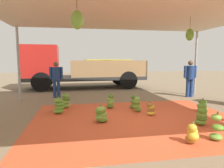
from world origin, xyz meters
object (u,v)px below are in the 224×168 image
object	(u,v)px
cargo_truck_main	(79,68)
banana_bunch_10	(216,128)
banana_bunch_6	(202,115)
banana_bunch_7	(66,101)
worker_0	(190,76)
banana_bunch_8	(59,106)
banana_bunch_5	(133,102)
banana_bunch_9	(151,109)
banana_bunch_3	(202,106)
banana_bunch_4	(137,105)
banana_bunch_2	(101,115)
banana_bunch_11	(110,102)
banana_bunch_0	(192,134)
worker_1	(56,77)

from	to	relation	value
cargo_truck_main	banana_bunch_10	bearing A→B (deg)	-72.65
banana_bunch_6	banana_bunch_7	size ratio (longest dim) A/B	1.13
cargo_truck_main	banana_bunch_6	bearing A→B (deg)	-68.85
worker_0	banana_bunch_8	bearing A→B (deg)	-160.86
banana_bunch_5	banana_bunch_6	size ratio (longest dim) A/B	0.84
banana_bunch_8	banana_bunch_9	world-z (taller)	banana_bunch_8
banana_bunch_3	banana_bunch_4	size ratio (longest dim) A/B	0.90
banana_bunch_3	banana_bunch_9	xyz separation A→B (m)	(-1.73, -0.10, -0.00)
banana_bunch_2	banana_bunch_5	xyz separation A→B (m)	(1.24, 1.29, 0.01)
banana_bunch_3	banana_bunch_8	distance (m)	4.42
banana_bunch_6	cargo_truck_main	size ratio (longest dim) A/B	0.09
banana_bunch_7	banana_bunch_10	world-z (taller)	banana_bunch_10
banana_bunch_11	banana_bunch_4	bearing A→B (deg)	-40.19
banana_bunch_0	banana_bunch_2	world-z (taller)	banana_bunch_2
banana_bunch_5	banana_bunch_9	size ratio (longest dim) A/B	1.21
worker_1	banana_bunch_4	bearing A→B (deg)	-48.14
banana_bunch_11	cargo_truck_main	world-z (taller)	cargo_truck_main
banana_bunch_8	worker_0	world-z (taller)	worker_0
banana_bunch_2	banana_bunch_11	bearing A→B (deg)	71.15
banana_bunch_3	banana_bunch_5	world-z (taller)	banana_bunch_5
banana_bunch_8	banana_bunch_5	bearing A→B (deg)	5.18
banana_bunch_3	banana_bunch_6	bearing A→B (deg)	-124.90
banana_bunch_3	banana_bunch_5	bearing A→B (deg)	158.28
cargo_truck_main	worker_0	world-z (taller)	cargo_truck_main
banana_bunch_2	banana_bunch_9	world-z (taller)	banana_bunch_2
worker_1	banana_bunch_5	bearing A→B (deg)	-43.21
banana_bunch_4	worker_1	world-z (taller)	worker_1
banana_bunch_2	banana_bunch_5	distance (m)	1.79
banana_bunch_9	banana_bunch_5	bearing A→B (deg)	106.55
banana_bunch_8	worker_0	bearing A→B (deg)	19.14
banana_bunch_9	banana_bunch_11	xyz separation A→B (m)	(-1.01, 1.05, 0.05)
banana_bunch_9	banana_bunch_8	bearing A→B (deg)	165.68
banana_bunch_6	banana_bunch_11	xyz separation A→B (m)	(-1.90, 2.15, -0.04)
banana_bunch_2	banana_bunch_4	size ratio (longest dim) A/B	0.90
banana_bunch_4	banana_bunch_5	world-z (taller)	banana_bunch_4
banana_bunch_8	banana_bunch_10	bearing A→B (deg)	-39.21
banana_bunch_4	cargo_truck_main	xyz separation A→B (m)	(-1.70, 5.88, 0.94)
banana_bunch_3	banana_bunch_10	world-z (taller)	banana_bunch_10
banana_bunch_3	banana_bunch_8	world-z (taller)	banana_bunch_8
banana_bunch_8	banana_bunch_9	bearing A→B (deg)	-14.32
banana_bunch_2	banana_bunch_7	distance (m)	2.01
banana_bunch_9	banana_bunch_4	bearing A→B (deg)	123.06
banana_bunch_4	worker_0	xyz separation A→B (m)	(3.05, 2.12, 0.70)
banana_bunch_6	banana_bunch_8	size ratio (longest dim) A/B	1.18
worker_0	worker_1	size ratio (longest dim) A/B	1.04
banana_bunch_4	banana_bunch_9	xyz separation A→B (m)	(0.28, -0.44, -0.05)
banana_bunch_3	banana_bunch_11	bearing A→B (deg)	160.85
banana_bunch_6	banana_bunch_9	xyz separation A→B (m)	(-0.89, 1.10, -0.09)
banana_bunch_7	cargo_truck_main	distance (m)	5.08
banana_bunch_8	banana_bunch_6	bearing A→B (deg)	-26.62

